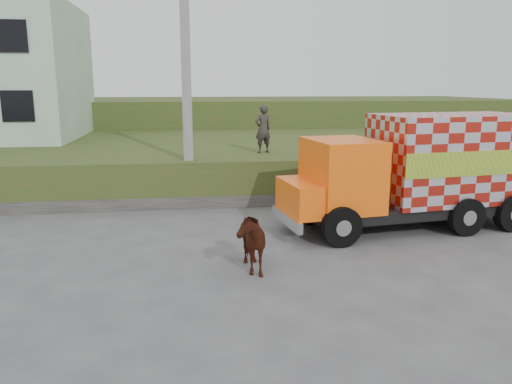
{
  "coord_description": "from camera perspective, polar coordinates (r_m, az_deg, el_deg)",
  "views": [
    {
      "loc": [
        -1.0,
        -11.64,
        3.9
      ],
      "look_at": [
        0.63,
        0.33,
        1.3
      ],
      "focal_mm": 35.0,
      "sensor_mm": 36.0,
      "label": 1
    }
  ],
  "objects": [
    {
      "name": "ground",
      "position": [
        12.31,
        -2.73,
        -6.33
      ],
      "size": [
        120.0,
        120.0,
        0.0
      ],
      "primitive_type": "plane",
      "color": "#474749",
      "rests_on": "ground"
    },
    {
      "name": "embankment",
      "position": [
        21.89,
        -5.08,
        3.82
      ],
      "size": [
        40.0,
        12.0,
        1.5
      ],
      "primitive_type": "cube",
      "color": "#2A501A",
      "rests_on": "ground"
    },
    {
      "name": "embankment_far",
      "position": [
        33.74,
        -6.11,
        8.0
      ],
      "size": [
        40.0,
        12.0,
        3.0
      ],
      "primitive_type": "cube",
      "color": "#2A501A",
      "rests_on": "ground"
    },
    {
      "name": "retaining_strip",
      "position": [
        16.29,
        -11.09,
        -1.21
      ],
      "size": [
        16.0,
        0.5,
        0.4
      ],
      "primitive_type": "cube",
      "color": "#595651",
      "rests_on": "ground"
    },
    {
      "name": "utility_pole",
      "position": [
        16.24,
        -7.96,
        12.65
      ],
      "size": [
        1.2,
        0.3,
        8.0
      ],
      "color": "gray",
      "rests_on": "ground"
    },
    {
      "name": "cargo_truck",
      "position": [
        14.43,
        18.29,
        2.38
      ],
      "size": [
        7.21,
        3.2,
        3.11
      ],
      "rotation": [
        0.0,
        0.0,
        0.13
      ],
      "color": "black",
      "rests_on": "ground"
    },
    {
      "name": "cow",
      "position": [
        10.69,
        -1.05,
        -5.35
      ],
      "size": [
        0.9,
        1.69,
        1.38
      ],
      "primitive_type": "imported",
      "rotation": [
        0.0,
        0.0,
        0.1
      ],
      "color": "black",
      "rests_on": "ground"
    },
    {
      "name": "pedestrian",
      "position": [
        18.0,
        0.8,
        7.22
      ],
      "size": [
        0.73,
        0.6,
        1.71
      ],
      "primitive_type": "imported",
      "rotation": [
        0.0,
        0.0,
        3.5
      ],
      "color": "#2B2827",
      "rests_on": "embankment"
    }
  ]
}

